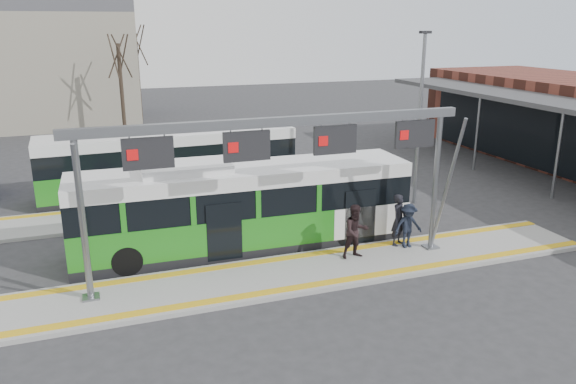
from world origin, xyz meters
The scene contains 14 objects.
ground centered at (0.00, 0.00, 0.00)m, with size 120.00×120.00×0.00m, color #2D2D30.
platform_main centered at (0.00, 0.00, 0.07)m, with size 22.00×3.00×0.15m, color gray.
platform_second centered at (-4.00, 8.00, 0.07)m, with size 20.00×3.00×0.15m, color gray.
tactile_main centered at (0.00, 0.00, 0.16)m, with size 22.00×2.65×0.02m.
tactile_second centered at (-4.00, 9.15, 0.16)m, with size 20.00×0.35×0.02m.
gantry centered at (-0.35, 0.25, 4.30)m, with size 13.00×1.68×5.20m.
hero_bus centered at (-0.94, 3.04, 1.57)m, with size 12.53×2.94×3.43m.
bg_bus_green centered at (-2.48, 11.17, 1.53)m, with size 12.44×3.06×3.09m.
passenger_a centered at (4.49, 0.98, 1.13)m, with size 0.72×0.47×1.96m, color black.
passenger_b centered at (2.44, 0.41, 1.13)m, with size 0.95×0.74×1.96m, color black.
passenger_c centered at (4.69, 0.63, 0.99)m, with size 1.09×0.63×1.69m, color black.
tree_left centered at (-3.60, 27.01, 5.84)m, with size 1.40×1.40×7.70m.
tree_mid centered at (-1.71, 34.33, 6.33)m, with size 1.40×1.40×8.35m.
lamp_east centered at (8.07, 5.59, 4.17)m, with size 0.50×0.25×7.85m.
Camera 1 is at (-6.02, -16.21, 8.15)m, focal length 35.00 mm.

